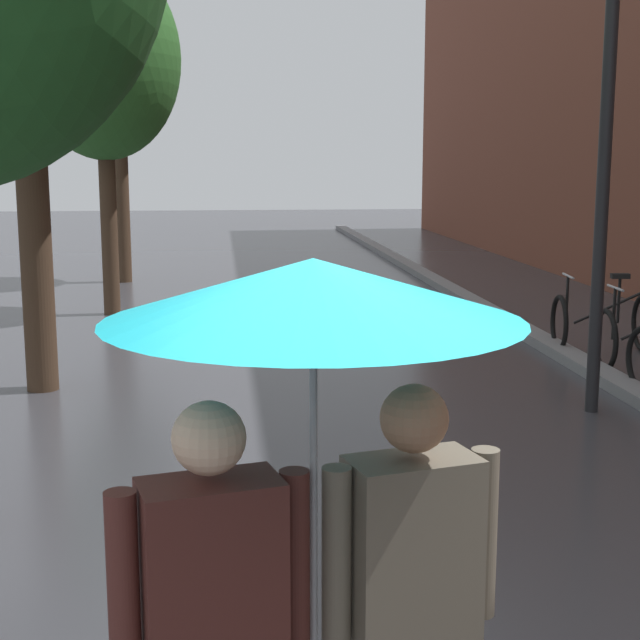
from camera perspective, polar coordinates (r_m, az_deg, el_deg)
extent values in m
cube|color=slate|center=(13.65, 11.06, 0.20)|extent=(0.30, 36.00, 0.12)
cylinder|color=#473323|center=(9.62, -17.22, 4.16)|extent=(0.32, 0.32, 2.87)
cylinder|color=#473323|center=(14.18, -12.96, 5.70)|extent=(0.25, 0.25, 2.68)
ellipsoid|color=#2D6628|center=(14.22, -13.35, 15.54)|extent=(2.27, 2.27, 2.93)
cylinder|color=#473323|center=(17.94, -12.21, 7.33)|extent=(0.29, 0.29, 3.15)
ellipsoid|color=#2D6628|center=(18.02, -12.53, 15.71)|extent=(2.31, 2.31, 2.82)
torus|color=black|center=(10.70, 17.29, -1.16)|extent=(0.10, 0.70, 0.70)
cylinder|color=black|center=(10.67, 17.78, 0.37)|extent=(0.04, 0.04, 0.58)
cylinder|color=#9E9EA3|center=(10.63, 17.86, 1.91)|extent=(0.05, 0.46, 0.03)
torus|color=black|center=(11.62, 14.63, -0.17)|extent=(0.14, 0.70, 0.70)
cylinder|color=black|center=(11.76, 17.56, 0.78)|extent=(0.88, 0.13, 0.43)
cylinder|color=black|center=(11.78, 18.06, 1.14)|extent=(0.04, 0.04, 0.55)
cube|color=black|center=(11.74, 18.14, 2.61)|extent=(0.23, 0.12, 0.06)
cylinder|color=black|center=(11.60, 15.08, 1.24)|extent=(0.04, 0.04, 0.58)
cylinder|color=#9E9EA3|center=(11.56, 15.15, 2.66)|extent=(0.08, 0.46, 0.03)
cube|color=#4C231E|center=(2.75, -6.72, -15.95)|extent=(0.44, 0.31, 0.62)
sphere|color=beige|center=(2.59, -6.91, -7.29)|extent=(0.21, 0.21, 0.21)
cylinder|color=#4C231E|center=(2.70, -12.11, -15.93)|extent=(0.09, 0.09, 0.56)
cylinder|color=#4C231E|center=(2.80, -1.58, -14.71)|extent=(0.09, 0.09, 0.56)
cube|color=#665B4C|center=(2.94, 5.71, -14.21)|extent=(0.44, 0.31, 0.61)
sphere|color=#9E7051|center=(2.80, 5.87, -6.10)|extent=(0.21, 0.21, 0.21)
cylinder|color=#665B4C|center=(2.84, 1.03, -14.42)|extent=(0.09, 0.09, 0.55)
cylinder|color=#665B4C|center=(3.04, 10.08, -12.88)|extent=(0.09, 0.09, 0.55)
cylinder|color=#9E9EA3|center=(2.76, -0.41, -10.88)|extent=(0.02, 0.02, 1.10)
cone|color=#1EB2C6|center=(2.61, -0.43, 1.90)|extent=(1.22, 1.22, 0.18)
cylinder|color=black|center=(8.72, 17.10, 6.77)|extent=(0.12, 0.12, 3.82)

